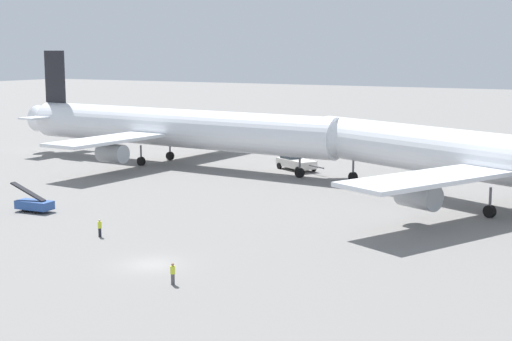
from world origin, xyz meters
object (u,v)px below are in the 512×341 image
object	(u,v)px
airliner_at_gate_left	(172,128)
ground_crew_wing_walker_right	(100,228)
airliner_being_pushed	(488,158)
gse_belt_loader_portside	(34,204)
ground_crew_marshaller_foreground	(173,274)
pushback_tug	(295,162)

from	to	relation	value
airliner_at_gate_left	ground_crew_wing_walker_right	world-z (taller)	airliner_at_gate_left
airliner_being_pushed	gse_belt_loader_portside	world-z (taller)	airliner_being_pushed
airliner_being_pushed	ground_crew_marshaller_foreground	size ratio (longest dim) A/B	32.43
pushback_tug	ground_crew_wing_walker_right	xyz separation A→B (m)	(1.77, -44.29, -0.31)
ground_crew_marshaller_foreground	ground_crew_wing_walker_right	bearing A→B (deg)	149.30
airliner_at_gate_left	gse_belt_loader_portside	bearing A→B (deg)	-78.87
gse_belt_loader_portside	airliner_being_pushed	bearing A→B (deg)	31.14
airliner_being_pushed	gse_belt_loader_portside	distance (m)	48.90
airliner_being_pushed	ground_crew_marshaller_foreground	bearing A→B (deg)	-109.83
pushback_tug	gse_belt_loader_portside	size ratio (longest dim) A/B	1.84
airliner_at_gate_left	ground_crew_marshaller_foreground	distance (m)	59.68
pushback_tug	gse_belt_loader_portside	bearing A→B (deg)	-106.61
airliner_being_pushed	gse_belt_loader_portside	xyz separation A→B (m)	(-41.67, -25.17, -4.69)
airliner_at_gate_left	ground_crew_wing_walker_right	xyz separation A→B (m)	(20.33, -39.97, -4.66)
airliner_at_gate_left	airliner_being_pushed	distance (m)	49.49
ground_crew_marshaller_foreground	airliner_at_gate_left	bearing A→B (deg)	125.52
ground_crew_wing_walker_right	gse_belt_loader_portside	bearing A→B (deg)	159.31
gse_belt_loader_portside	ground_crew_marshaller_foreground	bearing A→B (deg)	-26.05
airliner_being_pushed	ground_crew_marshaller_foreground	distance (m)	41.42
airliner_at_gate_left	airliner_being_pushed	xyz separation A→B (m)	(48.53, -9.71, -0.00)
airliner_being_pushed	pushback_tug	distance (m)	33.38
pushback_tug	airliner_being_pushed	bearing A→B (deg)	-25.08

